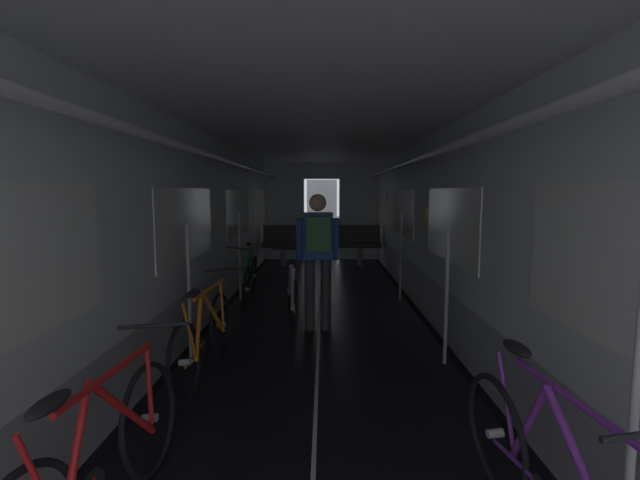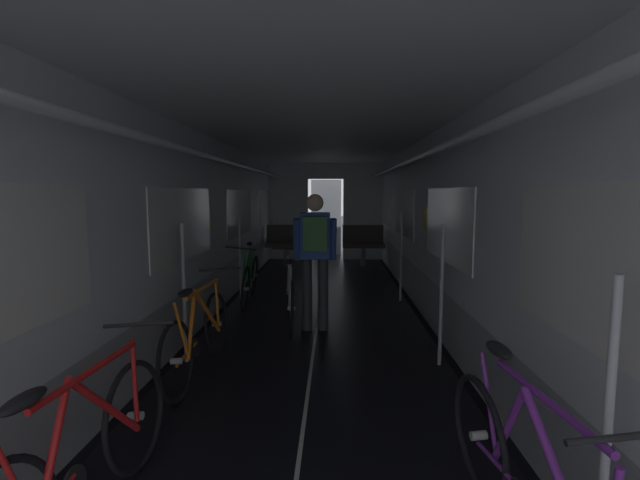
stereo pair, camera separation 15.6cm
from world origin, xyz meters
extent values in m
cube|color=black|center=(-1.41, 3.25, 0.00)|extent=(0.08, 11.50, 0.01)
cube|color=black|center=(1.41, 3.25, 0.00)|extent=(0.08, 11.50, 0.01)
cube|color=beige|center=(0.00, 3.25, 0.00)|extent=(0.03, 11.27, 0.00)
cube|color=#9EA0A5|center=(-1.51, 3.25, 0.30)|extent=(0.12, 11.50, 0.60)
cube|color=silver|center=(-1.51, 3.25, 1.53)|extent=(0.12, 11.50, 1.85)
cube|color=white|center=(-1.45, 2.67, 1.35)|extent=(0.02, 1.90, 0.80)
cube|color=white|center=(-1.45, 5.55, 1.35)|extent=(0.02, 1.90, 0.80)
cube|color=white|center=(-1.45, 8.42, 1.35)|extent=(0.02, 1.90, 0.80)
cube|color=yellow|center=(-1.45, 3.59, 1.35)|extent=(0.01, 0.20, 0.28)
cylinder|color=white|center=(-1.17, 3.25, 2.10)|extent=(0.07, 11.04, 0.07)
cylinder|color=#B7BABF|center=(-1.27, 2.10, 0.70)|extent=(0.04, 0.04, 1.40)
cylinder|color=#B7BABF|center=(-1.27, 4.70, 0.70)|extent=(0.04, 0.04, 1.40)
cube|color=#9EA0A5|center=(1.51, 3.25, 0.30)|extent=(0.12, 11.50, 0.60)
cube|color=silver|center=(1.51, 3.25, 1.53)|extent=(0.12, 11.50, 1.85)
cube|color=white|center=(1.45, -0.20, 1.35)|extent=(0.02, 1.90, 0.80)
cube|color=white|center=(1.45, 2.67, 1.35)|extent=(0.02, 1.90, 0.80)
cube|color=white|center=(1.45, 5.55, 1.35)|extent=(0.02, 1.90, 0.80)
cube|color=white|center=(1.45, 8.42, 1.35)|extent=(0.02, 1.90, 0.80)
cube|color=yellow|center=(1.45, 3.78, 1.35)|extent=(0.01, 0.20, 0.28)
cylinder|color=white|center=(1.17, 3.25, 2.10)|extent=(0.07, 11.04, 0.07)
cylinder|color=#B7BABF|center=(1.27, -0.50, 0.70)|extent=(0.04, 0.04, 1.40)
cylinder|color=#B7BABF|center=(1.27, 2.10, 0.70)|extent=(0.04, 0.04, 1.40)
cylinder|color=#B7BABF|center=(1.27, 4.70, 0.70)|extent=(0.04, 0.04, 1.40)
cube|color=silver|center=(-0.95, 9.06, 1.23)|extent=(1.00, 0.12, 2.45)
cube|color=silver|center=(0.95, 9.06, 1.23)|extent=(1.00, 0.12, 2.45)
cube|color=silver|center=(0.00, 9.06, 2.25)|extent=(0.90, 0.12, 0.40)
cube|color=#4C4F54|center=(0.00, 9.76, 1.03)|extent=(0.81, 0.04, 2.05)
cube|color=white|center=(0.00, 3.25, 2.51)|extent=(3.14, 11.62, 0.12)
cylinder|color=gray|center=(-0.90, 8.00, 0.22)|extent=(0.12, 0.12, 0.44)
cube|color=#47423D|center=(-0.90, 8.00, 0.49)|extent=(0.96, 0.44, 0.10)
cube|color=#47423D|center=(-0.90, 8.19, 0.74)|extent=(0.96, 0.08, 0.40)
torus|color=gray|center=(-1.33, 8.22, 0.94)|extent=(0.14, 0.14, 0.02)
cylinder|color=gray|center=(0.90, 8.00, 0.22)|extent=(0.12, 0.12, 0.44)
cube|color=#47423D|center=(0.90, 8.00, 0.49)|extent=(0.96, 0.44, 0.10)
cube|color=#47423D|center=(0.90, 8.19, 0.74)|extent=(0.96, 0.08, 0.40)
torus|color=gray|center=(0.47, 8.22, 0.94)|extent=(0.14, 0.14, 0.02)
torus|color=black|center=(-1.06, 1.27, 0.33)|extent=(0.13, 0.67, 0.67)
cylinder|color=#B2B2B7|center=(-1.06, 1.27, 0.33)|extent=(0.10, 0.06, 0.06)
torus|color=black|center=(-1.01, 2.29, 0.33)|extent=(0.13, 0.67, 0.67)
cylinder|color=#B2B2B7|center=(-1.01, 2.29, 0.33)|extent=(0.10, 0.06, 0.06)
cylinder|color=orange|center=(-1.00, 1.97, 0.55)|extent=(0.11, 0.54, 0.56)
cylinder|color=orange|center=(-1.03, 1.57, 0.55)|extent=(0.07, 0.34, 0.55)
cylinder|color=orange|center=(-0.99, 1.82, 0.82)|extent=(0.08, 0.82, 0.04)
cylinder|color=orange|center=(-1.04, 1.34, 0.58)|extent=(0.07, 0.16, 0.49)
cylinder|color=orange|center=(-1.05, 1.50, 0.31)|extent=(0.05, 0.45, 0.07)
cylinder|color=orange|center=(-0.99, 2.26, 0.58)|extent=(0.07, 0.09, 0.49)
cylinder|color=black|center=(-1.04, 1.72, 0.29)|extent=(0.04, 0.17, 0.17)
ellipsoid|color=black|center=(-1.01, 1.39, 0.88)|extent=(0.11, 0.24, 0.07)
cylinder|color=black|center=(-0.96, 2.28, 0.92)|extent=(0.44, 0.05, 0.06)
torus|color=black|center=(-1.00, 0.40, 0.33)|extent=(0.14, 0.67, 0.67)
cylinder|color=#B2B2B7|center=(-1.00, 0.40, 0.33)|extent=(0.10, 0.06, 0.06)
cylinder|color=red|center=(-1.00, 0.08, 0.55)|extent=(0.12, 0.54, 0.56)
cylinder|color=red|center=(-1.03, -0.33, 0.55)|extent=(0.06, 0.35, 0.55)
cylinder|color=red|center=(-0.99, -0.08, 0.82)|extent=(0.09, 0.82, 0.04)
cylinder|color=red|center=(-0.98, 0.36, 0.58)|extent=(0.07, 0.09, 0.49)
ellipsoid|color=black|center=(-1.01, -0.51, 0.88)|extent=(0.11, 0.25, 0.07)
cylinder|color=black|center=(-0.95, 0.38, 0.92)|extent=(0.44, 0.05, 0.06)
torus|color=black|center=(1.04, 0.24, 0.33)|extent=(0.15, 0.67, 0.67)
cylinder|color=#B2B2B7|center=(1.04, 0.24, 0.33)|extent=(0.10, 0.06, 0.06)
cylinder|color=purple|center=(1.13, -0.46, 0.55)|extent=(0.13, 0.54, 0.56)
cylinder|color=purple|center=(1.08, -0.05, 0.55)|extent=(0.04, 0.35, 0.55)
cylinder|color=purple|center=(1.13, -0.30, 0.82)|extent=(0.12, 0.82, 0.04)
cylinder|color=purple|center=(1.06, 0.18, 0.58)|extent=(0.07, 0.16, 0.49)
cylinder|color=purple|center=(1.06, 0.02, 0.31)|extent=(0.07, 0.45, 0.07)
ellipsoid|color=black|center=(1.09, 0.13, 0.88)|extent=(0.12, 0.25, 0.07)
torus|color=black|center=(-1.11, 5.00, 0.33)|extent=(0.14, 0.67, 0.67)
cylinder|color=#B2B2B7|center=(-1.11, 5.00, 0.33)|extent=(0.10, 0.06, 0.06)
torus|color=black|center=(-1.05, 3.98, 0.33)|extent=(0.14, 0.67, 0.67)
cylinder|color=#B2B2B7|center=(-1.05, 3.98, 0.33)|extent=(0.10, 0.06, 0.06)
cylinder|color=#1E8438|center=(-1.09, 4.30, 0.55)|extent=(0.07, 0.54, 0.56)
cylinder|color=#1E8438|center=(-1.11, 4.71, 0.55)|extent=(0.10, 0.34, 0.55)
cylinder|color=#1E8438|center=(-1.12, 4.45, 0.82)|extent=(0.08, 0.82, 0.04)
cylinder|color=#1E8438|center=(-1.13, 4.93, 0.57)|extent=(0.06, 0.17, 0.49)
cylinder|color=#1E8438|center=(-1.09, 4.78, 0.31)|extent=(0.06, 0.45, 0.07)
cylinder|color=#1E8438|center=(-1.07, 4.01, 0.57)|extent=(0.08, 0.09, 0.49)
cylinder|color=black|center=(-1.08, 4.55, 0.29)|extent=(0.04, 0.17, 0.17)
ellipsoid|color=black|center=(-1.15, 4.88, 0.88)|extent=(0.11, 0.25, 0.07)
cylinder|color=black|center=(-1.11, 3.99, 0.92)|extent=(0.44, 0.05, 0.07)
cylinder|color=#2D2D33|center=(-0.11, 3.18, 0.45)|extent=(0.13, 0.13, 0.90)
cylinder|color=#2D2D33|center=(0.09, 3.19, 0.45)|extent=(0.13, 0.13, 0.90)
cube|color=#2D4C99|center=(-0.01, 3.18, 1.18)|extent=(0.37, 0.24, 0.56)
cylinder|color=#2D4C99|center=(-0.23, 3.19, 1.13)|extent=(0.10, 0.20, 0.53)
cylinder|color=#2D4C99|center=(0.20, 3.21, 1.13)|extent=(0.10, 0.20, 0.53)
sphere|color=beige|center=(-0.01, 3.18, 1.58)|extent=(0.21, 0.21, 0.21)
cube|color=#3D703D|center=(-0.01, 3.01, 1.22)|extent=(0.29, 0.17, 0.40)
torus|color=black|center=(-0.28, 2.93, 0.33)|extent=(0.15, 0.67, 0.67)
cylinder|color=#B2B2B7|center=(-0.28, 2.93, 0.33)|extent=(0.10, 0.06, 0.05)
torus|color=black|center=(-0.41, 3.94, 0.33)|extent=(0.15, 0.67, 0.67)
cylinder|color=#B2B2B7|center=(-0.41, 3.94, 0.33)|extent=(0.10, 0.06, 0.05)
cylinder|color=#ADAFB5|center=(-0.38, 3.62, 0.55)|extent=(0.13, 0.54, 0.56)
cylinder|color=#ADAFB5|center=(-0.33, 3.22, 0.55)|extent=(0.06, 0.35, 0.55)
cylinder|color=#ADAFB5|center=(-0.37, 3.47, 0.82)|extent=(0.14, 0.82, 0.04)
cylinder|color=#ADAFB5|center=(-0.30, 2.99, 0.58)|extent=(0.06, 0.16, 0.49)
cylinder|color=#ADAFB5|center=(-0.31, 3.15, 0.31)|extent=(0.08, 0.45, 0.07)
cylinder|color=#ADAFB5|center=(-0.42, 3.91, 0.58)|extent=(0.04, 0.09, 0.49)
cylinder|color=black|center=(-0.34, 3.37, 0.29)|extent=(0.04, 0.17, 0.17)
ellipsoid|color=black|center=(-0.32, 3.04, 0.88)|extent=(0.12, 0.25, 0.06)
cylinder|color=black|center=(-0.44, 3.93, 0.92)|extent=(0.44, 0.08, 0.04)
camera|label=1|loc=(0.06, -2.12, 1.70)|focal=24.56mm
camera|label=2|loc=(0.22, -2.12, 1.70)|focal=24.56mm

